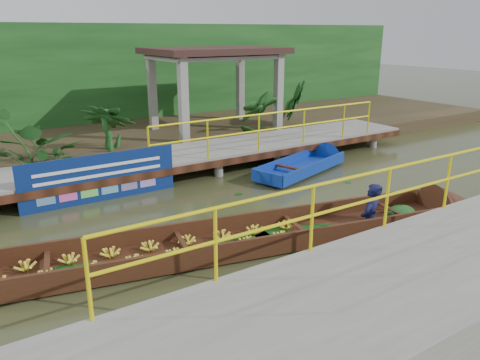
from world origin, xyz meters
TOP-DOWN VIEW (x-y plane):
  - ground at (0.00, 0.00)m, footprint 80.00×80.00m
  - land_strip at (0.00, 7.50)m, footprint 30.00×8.00m
  - far_dock at (0.02, 3.43)m, footprint 16.00×2.06m
  - near_dock at (1.00, -4.20)m, footprint 18.00×2.40m
  - pavilion at (3.00, 6.30)m, footprint 4.40×3.00m
  - foliage_backdrop at (0.00, 10.00)m, footprint 30.00×0.80m
  - vendor_boat at (-0.66, -1.33)m, footprint 10.80×3.27m
  - moored_blue_boat at (3.84, 1.96)m, footprint 3.75×1.98m
  - blue_banner at (-2.22, 2.48)m, footprint 3.55×0.04m
  - tropical_plants at (-1.26, 5.30)m, footprint 14.27×1.27m

SIDE VIEW (x-z plane):
  - ground at x=0.00m, z-range 0.00..0.00m
  - moored_blue_boat at x=3.84m, z-range -0.28..0.59m
  - vendor_boat at x=-0.66m, z-range -0.81..1.22m
  - land_strip at x=0.00m, z-range 0.00..0.45m
  - near_dock at x=1.00m, z-range -0.56..1.16m
  - far_dock at x=0.02m, z-range -0.35..1.30m
  - blue_banner at x=-2.22m, z-range 0.00..1.11m
  - tropical_plants at x=-1.26m, z-range 0.45..2.04m
  - foliage_backdrop at x=0.00m, z-range 0.00..4.00m
  - pavilion at x=3.00m, z-range 1.32..4.32m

